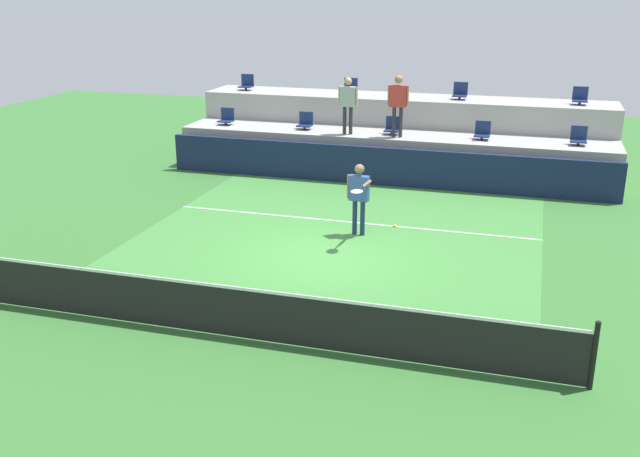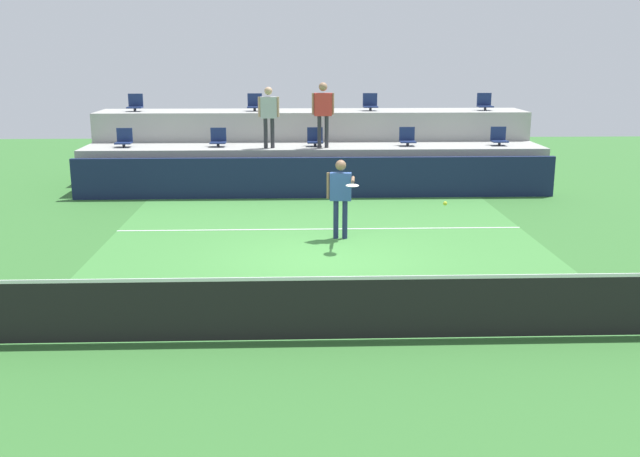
{
  "view_description": "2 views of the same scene",
  "coord_description": "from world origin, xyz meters",
  "px_view_note": "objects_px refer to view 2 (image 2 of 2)",
  "views": [
    {
      "loc": [
        4.1,
        -13.88,
        5.57
      ],
      "look_at": [
        0.11,
        -0.58,
        0.83
      ],
      "focal_mm": 40.7,
      "sensor_mm": 36.0,
      "label": 1
    },
    {
      "loc": [
        -0.58,
        -13.34,
        3.88
      ],
      "look_at": [
        -0.12,
        -0.81,
        0.81
      ],
      "focal_mm": 40.84,
      "sensor_mm": 36.0,
      "label": 2
    }
  ],
  "objects_px": {
    "stadium_chair_lower_far_right": "(499,138)",
    "stadium_chair_upper_right": "(370,103)",
    "stadium_chair_lower_far_left": "(124,139)",
    "stadium_chair_upper_far_left": "(135,104)",
    "stadium_chair_lower_center": "(315,138)",
    "spectator_leaning_on_rail": "(269,111)",
    "stadium_chair_lower_right": "(407,138)",
    "stadium_chair_lower_left": "(218,139)",
    "stadium_chair_upper_left": "(255,104)",
    "spectator_in_grey": "(323,108)",
    "tennis_ball": "(445,203)",
    "stadium_chair_upper_far_right": "(485,103)",
    "tennis_player": "(341,191)"
  },
  "relations": [
    {
      "from": "stadium_chair_lower_far_left",
      "to": "spectator_in_grey",
      "type": "xyz_separation_m",
      "value": [
        5.57,
        -0.38,
        0.88
      ]
    },
    {
      "from": "stadium_chair_lower_center",
      "to": "spectator_leaning_on_rail",
      "type": "distance_m",
      "value": 1.56
    },
    {
      "from": "stadium_chair_lower_far_right",
      "to": "stadium_chair_upper_far_left",
      "type": "bearing_deg",
      "value": 170.39
    },
    {
      "from": "stadium_chair_upper_far_left",
      "to": "tennis_player",
      "type": "height_order",
      "value": "stadium_chair_upper_far_left"
    },
    {
      "from": "stadium_chair_upper_far_left",
      "to": "stadium_chair_lower_far_left",
      "type": "bearing_deg",
      "value": -89.46
    },
    {
      "from": "stadium_chair_lower_center",
      "to": "stadium_chair_upper_right",
      "type": "relative_size",
      "value": 1.0
    },
    {
      "from": "stadium_chair_lower_right",
      "to": "stadium_chair_upper_left",
      "type": "xyz_separation_m",
      "value": [
        -4.41,
        1.8,
        0.85
      ]
    },
    {
      "from": "stadium_chair_lower_center",
      "to": "stadium_chair_upper_right",
      "type": "distance_m",
      "value": 2.65
    },
    {
      "from": "stadium_chair_upper_right",
      "to": "tennis_ball",
      "type": "distance_m",
      "value": 10.93
    },
    {
      "from": "stadium_chair_lower_far_left",
      "to": "tennis_player",
      "type": "xyz_separation_m",
      "value": [
        5.73,
        -5.69,
        -0.44
      ]
    },
    {
      "from": "stadium_chair_lower_far_right",
      "to": "stadium_chair_upper_left",
      "type": "height_order",
      "value": "stadium_chair_upper_left"
    },
    {
      "from": "spectator_in_grey",
      "to": "stadium_chair_lower_left",
      "type": "bearing_deg",
      "value": 172.56
    },
    {
      "from": "stadium_chair_lower_far_left",
      "to": "spectator_in_grey",
      "type": "relative_size",
      "value": 0.29
    },
    {
      "from": "stadium_chair_upper_far_left",
      "to": "stadium_chair_upper_far_right",
      "type": "relative_size",
      "value": 1.0
    },
    {
      "from": "stadium_chair_lower_center",
      "to": "spectator_in_grey",
      "type": "xyz_separation_m",
      "value": [
        0.21,
        -0.38,
        0.88
      ]
    },
    {
      "from": "stadium_chair_lower_left",
      "to": "stadium_chair_lower_far_right",
      "type": "bearing_deg",
      "value": 0.0
    },
    {
      "from": "stadium_chair_upper_far_left",
      "to": "tennis_player",
      "type": "bearing_deg",
      "value": -52.5
    },
    {
      "from": "stadium_chair_upper_right",
      "to": "spectator_in_grey",
      "type": "bearing_deg",
      "value": -125.06
    },
    {
      "from": "stadium_chair_lower_right",
      "to": "stadium_chair_upper_right",
      "type": "bearing_deg",
      "value": 116.21
    },
    {
      "from": "tennis_player",
      "to": "stadium_chair_upper_far_left",
      "type": "bearing_deg",
      "value": 127.5
    },
    {
      "from": "stadium_chair_lower_center",
      "to": "stadium_chair_lower_far_left",
      "type": "bearing_deg",
      "value": 180.0
    },
    {
      "from": "tennis_player",
      "to": "tennis_ball",
      "type": "bearing_deg",
      "value": -66.54
    },
    {
      "from": "stadium_chair_upper_right",
      "to": "tennis_ball",
      "type": "xyz_separation_m",
      "value": [
        0.11,
        -10.89,
        -0.85
      ]
    },
    {
      "from": "stadium_chair_lower_far_left",
      "to": "stadium_chair_upper_left",
      "type": "distance_m",
      "value": 4.1
    },
    {
      "from": "stadium_chair_lower_left",
      "to": "stadium_chair_lower_right",
      "type": "relative_size",
      "value": 1.0
    },
    {
      "from": "tennis_player",
      "to": "stadium_chair_upper_far_right",
      "type": "bearing_deg",
      "value": 56.84
    },
    {
      "from": "stadium_chair_lower_far_left",
      "to": "stadium_chair_lower_far_right",
      "type": "height_order",
      "value": "same"
    },
    {
      "from": "stadium_chair_lower_far_right",
      "to": "stadium_chair_upper_left",
      "type": "bearing_deg",
      "value": 165.65
    },
    {
      "from": "stadium_chair_lower_right",
      "to": "stadium_chair_upper_far_right",
      "type": "relative_size",
      "value": 1.0
    },
    {
      "from": "stadium_chair_lower_center",
      "to": "stadium_chair_upper_left",
      "type": "relative_size",
      "value": 1.0
    },
    {
      "from": "stadium_chair_lower_right",
      "to": "tennis_ball",
      "type": "relative_size",
      "value": 7.65
    },
    {
      "from": "stadium_chair_lower_left",
      "to": "stadium_chair_lower_far_right",
      "type": "distance_m",
      "value": 7.99
    },
    {
      "from": "stadium_chair_lower_far_left",
      "to": "stadium_chair_lower_right",
      "type": "height_order",
      "value": "same"
    },
    {
      "from": "stadium_chair_upper_far_right",
      "to": "tennis_ball",
      "type": "relative_size",
      "value": 7.65
    },
    {
      "from": "stadium_chair_lower_far_left",
      "to": "stadium_chair_lower_far_right",
      "type": "distance_m",
      "value": 10.62
    },
    {
      "from": "stadium_chair_lower_far_left",
      "to": "stadium_chair_upper_far_left",
      "type": "bearing_deg",
      "value": 90.54
    },
    {
      "from": "stadium_chair_lower_far_right",
      "to": "stadium_chair_upper_right",
      "type": "relative_size",
      "value": 1.0
    },
    {
      "from": "stadium_chair_upper_left",
      "to": "stadium_chair_lower_far_left",
      "type": "bearing_deg",
      "value": -153.33
    },
    {
      "from": "stadium_chair_lower_center",
      "to": "stadium_chair_upper_far_left",
      "type": "bearing_deg",
      "value": 161.5
    },
    {
      "from": "stadium_chair_lower_left",
      "to": "stadium_chair_upper_left",
      "type": "bearing_deg",
      "value": 62.11
    },
    {
      "from": "stadium_chair_upper_left",
      "to": "stadium_chair_lower_far_right",
      "type": "bearing_deg",
      "value": -14.35
    },
    {
      "from": "stadium_chair_lower_right",
      "to": "stadium_chair_upper_far_left",
      "type": "relative_size",
      "value": 1.0
    },
    {
      "from": "stadium_chair_upper_far_left",
      "to": "stadium_chair_upper_far_right",
      "type": "xyz_separation_m",
      "value": [
        10.64,
        0.0,
        0.0
      ]
    },
    {
      "from": "stadium_chair_lower_far_left",
      "to": "tennis_player",
      "type": "distance_m",
      "value": 8.09
    },
    {
      "from": "stadium_chair_lower_center",
      "to": "stadium_chair_lower_far_right",
      "type": "distance_m",
      "value": 5.26
    },
    {
      "from": "stadium_chair_lower_far_left",
      "to": "stadium_chair_lower_far_right",
      "type": "xyz_separation_m",
      "value": [
        10.62,
        0.0,
        0.0
      ]
    },
    {
      "from": "stadium_chair_lower_far_left",
      "to": "stadium_chair_upper_left",
      "type": "height_order",
      "value": "stadium_chair_upper_left"
    },
    {
      "from": "stadium_chair_lower_right",
      "to": "stadium_chair_upper_right",
      "type": "xyz_separation_m",
      "value": [
        -0.89,
        1.8,
        0.85
      ]
    },
    {
      "from": "stadium_chair_upper_far_left",
      "to": "spectator_in_grey",
      "type": "bearing_deg",
      "value": -21.35
    },
    {
      "from": "stadium_chair_lower_right",
      "to": "tennis_ball",
      "type": "height_order",
      "value": "stadium_chair_lower_right"
    }
  ]
}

